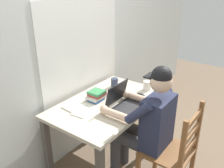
# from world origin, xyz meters

# --- Properties ---
(ground_plane) EXTENTS (8.00, 8.00, 0.00)m
(ground_plane) POSITION_xyz_m (0.00, 0.00, 0.00)
(ground_plane) COLOR brown
(back_wall) EXTENTS (6.00, 0.08, 2.60)m
(back_wall) POSITION_xyz_m (0.00, 0.47, 1.29)
(back_wall) COLOR beige
(back_wall) RESTS_ON ground
(desk) EXTENTS (1.23, 0.77, 0.73)m
(desk) POSITION_xyz_m (0.00, 0.00, 0.63)
(desk) COLOR #BCB29E
(desk) RESTS_ON ground
(seated_person) EXTENTS (0.50, 0.60, 1.25)m
(seated_person) POSITION_xyz_m (-0.02, -0.46, 0.69)
(seated_person) COLOR #232842
(seated_person) RESTS_ON ground
(wooden_chair) EXTENTS (0.42, 0.42, 0.95)m
(wooden_chair) POSITION_xyz_m (-0.02, -0.74, 0.47)
(wooden_chair) COLOR brown
(wooden_chair) RESTS_ON ground
(laptop) EXTENTS (0.33, 0.28, 0.23)m
(laptop) POSITION_xyz_m (0.02, -0.17, 0.79)
(laptop) COLOR black
(laptop) RESTS_ON desk
(computer_mouse) EXTENTS (0.06, 0.10, 0.03)m
(computer_mouse) POSITION_xyz_m (0.31, -0.20, 0.75)
(computer_mouse) COLOR black
(computer_mouse) RESTS_ON desk
(coffee_mug_white) EXTENTS (0.12, 0.09, 0.10)m
(coffee_mug_white) POSITION_xyz_m (0.51, -0.17, 0.78)
(coffee_mug_white) COLOR silver
(coffee_mug_white) RESTS_ON desk
(coffee_mug_dark) EXTENTS (0.12, 0.08, 0.10)m
(coffee_mug_dark) POSITION_xyz_m (0.19, -0.02, 0.78)
(coffee_mug_dark) COLOR #2D384C
(coffee_mug_dark) RESTS_ON desk
(coffee_mug_spare) EXTENTS (0.12, 0.08, 0.10)m
(coffee_mug_spare) POSITION_xyz_m (0.35, 0.18, 0.79)
(coffee_mug_spare) COLOR #2D384C
(coffee_mug_spare) RESTS_ON desk
(book_stack_main) EXTENTS (0.19, 0.16, 0.11)m
(book_stack_main) POSITION_xyz_m (-0.03, 0.13, 0.79)
(book_stack_main) COLOR #2D5B9E
(book_stack_main) RESTS_ON desk
(paper_pile_near_laptop) EXTENTS (0.26, 0.18, 0.01)m
(paper_pile_near_laptop) POSITION_xyz_m (-0.28, 0.08, 0.74)
(paper_pile_near_laptop) COLOR silver
(paper_pile_near_laptop) RESTS_ON desk
(paper_pile_back_corner) EXTENTS (0.22, 0.17, 0.01)m
(paper_pile_back_corner) POSITION_xyz_m (-0.27, 0.22, 0.74)
(paper_pile_back_corner) COLOR silver
(paper_pile_back_corner) RESTS_ON desk
(landscape_photo_print) EXTENTS (0.14, 0.11, 0.00)m
(landscape_photo_print) POSITION_xyz_m (-0.26, 0.23, 0.73)
(landscape_photo_print) COLOR teal
(landscape_photo_print) RESTS_ON desk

